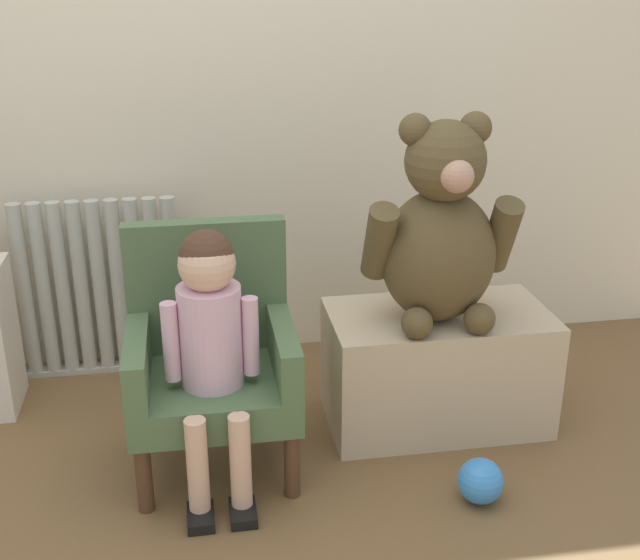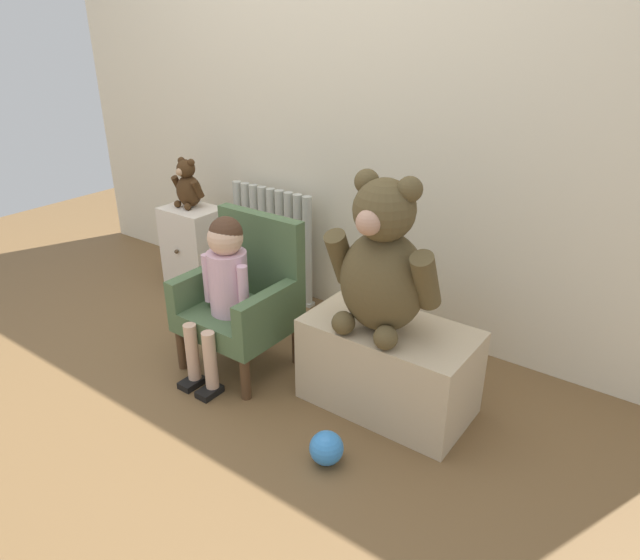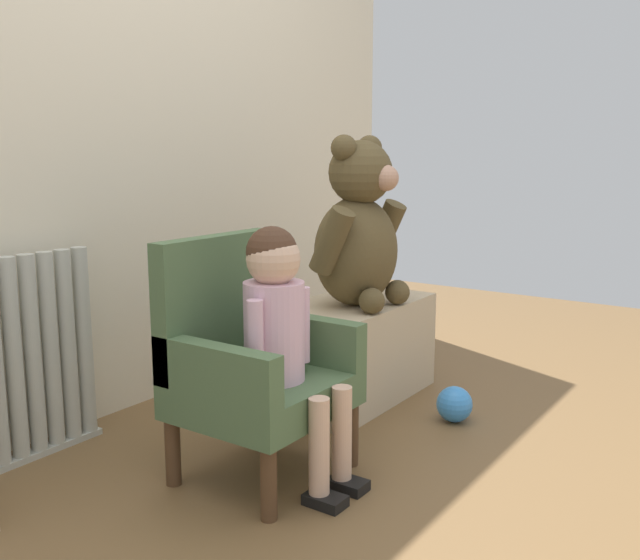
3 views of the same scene
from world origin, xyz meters
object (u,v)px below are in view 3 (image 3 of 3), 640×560
at_px(radiator, 14,363).
at_px(low_bench, 351,350).
at_px(child_armchair, 250,362).
at_px(child_figure, 281,319).
at_px(large_teddy_bear, 358,232).
at_px(toy_ball, 454,404).

height_order(radiator, low_bench, radiator).
distance_m(child_armchair, child_figure, 0.18).
bearing_deg(large_teddy_bear, radiator, 151.49).
height_order(radiator, child_armchair, child_armchair).
distance_m(large_teddy_bear, toy_ball, 0.69).
bearing_deg(child_armchair, radiator, 120.41).
relative_size(child_armchair, large_teddy_bear, 1.12).
relative_size(child_armchair, low_bench, 1.02).
xyz_separation_m(large_teddy_bear, toy_ball, (0.02, -0.38, -0.58)).
bearing_deg(large_teddy_bear, child_armchair, -175.65).
distance_m(radiator, large_teddy_bear, 1.21).
relative_size(radiator, child_figure, 0.86).
xyz_separation_m(child_figure, large_teddy_bear, (0.67, 0.16, 0.17)).
distance_m(radiator, child_armchair, 0.71).
relative_size(radiator, child_armchair, 0.91).
bearing_deg(child_figure, low_bench, 16.53).
bearing_deg(toy_ball, large_teddy_bear, 93.60).
height_order(child_figure, low_bench, child_figure).
relative_size(child_figure, low_bench, 1.08).
relative_size(child_figure, large_teddy_bear, 1.19).
distance_m(low_bench, toy_ball, 0.44).
relative_size(low_bench, large_teddy_bear, 1.10).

